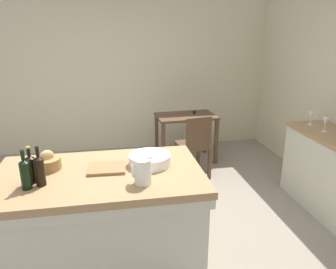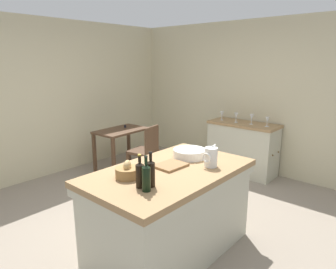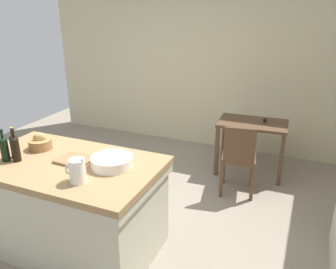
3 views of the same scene
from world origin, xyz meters
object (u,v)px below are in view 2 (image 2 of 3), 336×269
(wooden_chair, at_px, (146,150))
(wine_glass_left, at_px, (252,117))
(bread_basket, at_px, (127,172))
(wine_bottle_amber, at_px, (140,174))
(wine_bottle_green, at_px, (146,177))
(wine_glass_right, at_px, (222,114))
(writing_desk, at_px, (121,136))
(cutting_board, at_px, (171,165))
(pitcher, at_px, (211,157))
(side_cabinet, at_px, (242,148))
(wine_glass_far_left, at_px, (267,120))
(wine_glass_middle, at_px, (236,116))
(island_table, at_px, (170,208))
(wash_bowl, at_px, (189,153))
(wine_bottle_dark, at_px, (151,172))

(wooden_chair, bearing_deg, wine_glass_left, -43.43)
(bread_basket, relative_size, wine_bottle_amber, 0.76)
(wine_bottle_green, distance_m, wine_glass_right, 3.20)
(writing_desk, relative_size, cutting_board, 3.10)
(writing_desk, xyz_separation_m, pitcher, (-0.93, -2.49, 0.38))
(side_cabinet, height_order, wine_glass_left, wine_glass_left)
(wine_glass_left, xyz_separation_m, wine_glass_right, (-0.01, 0.56, -0.01))
(wine_glass_far_left, distance_m, wine_glass_middle, 0.54)
(wine_glass_middle, bearing_deg, writing_desk, 127.64)
(bread_basket, distance_m, wine_glass_right, 3.01)
(bread_basket, relative_size, wine_glass_right, 1.38)
(wine_glass_left, bearing_deg, bread_basket, -175.35)
(writing_desk, relative_size, wine_bottle_green, 3.11)
(wine_glass_far_left, bearing_deg, island_table, -177.36)
(island_table, xyz_separation_m, pitcher, (0.33, -0.25, 0.51))
(island_table, bearing_deg, wine_glass_left, 8.72)
(wash_bowl, distance_m, cutting_board, 0.37)
(wooden_chair, relative_size, wine_glass_far_left, 5.81)
(wine_bottle_dark, distance_m, wine_glass_middle, 3.00)
(island_table, distance_m, wine_bottle_green, 0.76)
(side_cabinet, relative_size, wine_glass_far_left, 7.61)
(side_cabinet, distance_m, writing_desk, 2.13)
(writing_desk, xyz_separation_m, wine_glass_left, (1.24, -1.85, 0.39))
(bread_basket, height_order, wine_glass_far_left, bread_basket)
(wooden_chair, bearing_deg, pitcher, -116.10)
(side_cabinet, distance_m, cutting_board, 2.56)
(cutting_board, relative_size, wine_glass_far_left, 1.92)
(wash_bowl, relative_size, bread_basket, 1.64)
(cutting_board, bearing_deg, wine_glass_left, 7.91)
(writing_desk, xyz_separation_m, wine_bottle_green, (-1.77, -2.42, 0.40))
(writing_desk, distance_m, wine_glass_left, 2.26)
(wine_glass_left, bearing_deg, writing_desk, 123.80)
(pitcher, height_order, cutting_board, pitcher)
(wooden_chair, xyz_separation_m, wine_glass_right, (1.26, -0.65, 0.51))
(wooden_chair, xyz_separation_m, bread_basket, (-1.64, -1.44, 0.46))
(wash_bowl, height_order, bread_basket, bread_basket)
(side_cabinet, xyz_separation_m, wine_glass_left, (-0.03, -0.15, 0.56))
(wine_bottle_dark, bearing_deg, island_table, 19.71)
(wash_bowl, xyz_separation_m, wine_bottle_green, (-0.93, -0.27, 0.08))
(wooden_chair, xyz_separation_m, pitcher, (-0.90, -1.84, 0.50))
(side_cabinet, bearing_deg, writing_desk, 126.65)
(island_table, distance_m, bread_basket, 0.64)
(wine_glass_middle, bearing_deg, wine_glass_far_left, -87.36)
(writing_desk, height_order, bread_basket, bread_basket)
(wine_glass_middle, bearing_deg, wine_bottle_dark, -164.47)
(writing_desk, xyz_separation_m, cutting_board, (-1.20, -2.19, 0.29))
(side_cabinet, height_order, pitcher, pitcher)
(island_table, relative_size, pitcher, 7.06)
(wash_bowl, distance_m, wine_bottle_dark, 0.87)
(wash_bowl, bearing_deg, wine_glass_right, 22.50)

